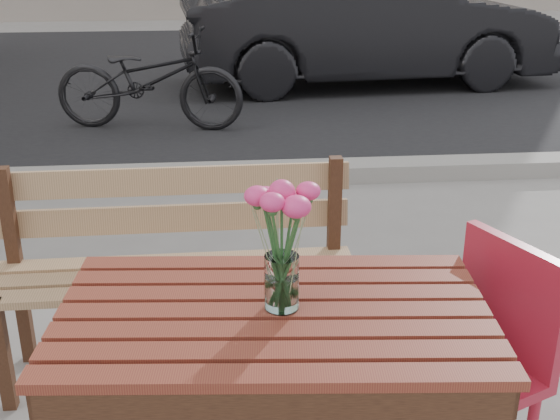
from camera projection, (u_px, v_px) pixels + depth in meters
The scene contains 7 objects.
street at pixel (222, 109), 6.87m from camera, with size 30.00×8.12×0.12m.
main_table at pixel (274, 347), 1.94m from camera, with size 1.22×0.77×0.72m.
main_bench at pixel (176, 247), 2.73m from camera, with size 1.40×0.43×0.86m.
red_chair at pixel (480, 350), 2.16m from camera, with size 0.53×0.53×0.81m.
main_vase at pixel (282, 231), 1.82m from camera, with size 0.20×0.20×0.36m.
parked_car at pixel (367, 24), 7.84m from camera, with size 1.44×4.12×1.36m, color black.
bicycle at pixel (149, 80), 6.16m from camera, with size 0.58×1.67×0.88m, color black.
Camera 1 is at (-0.04, -1.70, 1.68)m, focal length 45.00 mm.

